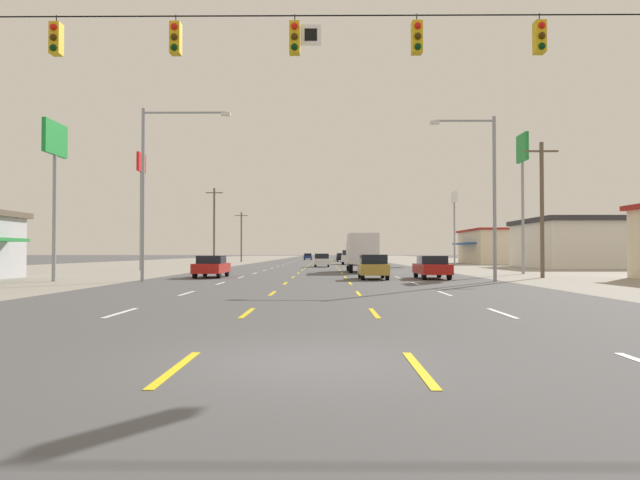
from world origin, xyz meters
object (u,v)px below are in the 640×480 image
at_px(hatchback_inner_right_farthest, 342,257).
at_px(pole_sign_right_row_1, 522,167).
at_px(pole_sign_left_row_1, 141,183).
at_px(streetlight_right_row_0, 488,186).
at_px(hatchback_inner_right_nearest, 373,267).
at_px(box_truck_inner_right_midfar, 362,251).
at_px(sedan_inner_left_distant_b, 308,256).
at_px(pole_sign_right_row_2, 454,208).
at_px(sedan_far_left_mid, 212,266).
at_px(pole_sign_left_row_0, 55,156).
at_px(streetlight_left_row_0, 153,179).
at_px(sedan_inner_right_distant_a, 340,257).
at_px(sedan_far_right_near, 432,267).
at_px(hatchback_center_turn_far, 322,260).
at_px(suv_inner_right_farther, 349,257).

relative_size(hatchback_inner_right_farthest, pole_sign_right_row_1, 0.36).
distance_m(pole_sign_left_row_1, streetlight_right_row_0, 33.16).
bearing_deg(hatchback_inner_right_nearest, box_truck_inner_right_midfar, 89.44).
bearing_deg(sedan_inner_left_distant_b, pole_sign_left_row_1, -99.81).
relative_size(pole_sign_right_row_1, pole_sign_right_row_2, 1.13).
bearing_deg(sedan_far_left_mid, pole_sign_left_row_0, -146.15).
distance_m(box_truck_inner_right_midfar, streetlight_left_row_0, 21.00).
distance_m(sedan_far_left_mid, sedan_inner_right_distant_a, 88.49).
xyz_separation_m(sedan_far_right_near, streetlight_right_row_0, (2.59, -3.55, 4.73)).
xyz_separation_m(sedan_inner_right_distant_a, pole_sign_right_row_2, (13.66, -50.93, 6.71)).
bearing_deg(pole_sign_left_row_1, streetlight_right_row_0, -36.80).
xyz_separation_m(pole_sign_right_row_2, streetlight_right_row_0, (-7.62, -42.18, -1.97)).
xyz_separation_m(sedan_far_right_near, sedan_inner_left_distant_b, (-10.69, 92.51, 0.00)).
height_order(sedan_far_left_mid, streetlight_left_row_0, streetlight_left_row_0).
bearing_deg(box_truck_inner_right_midfar, hatchback_center_turn_far, 101.50).
distance_m(hatchback_center_turn_far, sedan_inner_right_distant_a, 60.10).
relative_size(hatchback_inner_right_nearest, sedan_far_left_mid, 0.87).
height_order(sedan_inner_left_distant_b, streetlight_right_row_0, streetlight_right_row_0).
height_order(pole_sign_right_row_2, streetlight_left_row_0, streetlight_left_row_0).
relative_size(hatchback_inner_right_nearest, pole_sign_right_row_2, 0.40).
distance_m(box_truck_inner_right_midfar, suv_inner_right_farther, 30.58).
xyz_separation_m(hatchback_inner_right_farthest, sedan_inner_right_distant_a, (0.33, 22.00, -0.03)).
bearing_deg(pole_sign_right_row_2, hatchback_inner_right_nearest, -109.61).
height_order(sedan_far_right_near, suv_inner_right_farther, suv_inner_right_farther).
bearing_deg(hatchback_inner_right_farthest, sedan_far_left_mid, -99.16).
bearing_deg(sedan_far_left_mid, sedan_inner_right_distant_a, 82.89).
relative_size(hatchback_inner_right_farthest, pole_sign_left_row_1, 0.36).
bearing_deg(pole_sign_right_row_1, hatchback_inner_right_farthest, 101.85).
bearing_deg(hatchback_inner_right_farthest, pole_sign_left_row_1, -111.39).
bearing_deg(pole_sign_right_row_2, hatchback_inner_right_farthest, 115.81).
relative_size(streetlight_left_row_0, streetlight_right_row_0, 1.05).
bearing_deg(sedan_far_left_mid, hatchback_inner_right_farthest, 80.84).
bearing_deg(sedan_far_left_mid, sedan_inner_left_distant_b, 87.66).
bearing_deg(sedan_far_left_mid, hatchback_inner_right_nearest, -12.85).
relative_size(box_truck_inner_right_midfar, pole_sign_left_row_1, 0.66).
xyz_separation_m(sedan_far_left_mid, pole_sign_left_row_1, (-9.48, 14.51, 7.41)).
bearing_deg(box_truck_inner_right_midfar, sedan_inner_right_distant_a, 89.84).
bearing_deg(hatchback_inner_right_nearest, pole_sign_right_row_2, 70.39).
xyz_separation_m(hatchback_inner_right_nearest, hatchback_center_turn_far, (-3.37, 30.24, 0.00)).
height_order(box_truck_inner_right_midfar, hatchback_inner_right_farthest, box_truck_inner_right_midfar).
height_order(sedan_far_left_mid, pole_sign_left_row_0, pole_sign_left_row_0).
xyz_separation_m(sedan_far_left_mid, pole_sign_left_row_0, (-8.03, -5.39, 6.48)).
bearing_deg(hatchback_inner_right_farthest, hatchback_inner_right_nearest, -90.01).
relative_size(sedan_inner_left_distant_b, pole_sign_left_row_0, 0.49).
relative_size(suv_inner_right_farther, sedan_inner_right_distant_a, 1.09).
relative_size(sedan_inner_left_distant_b, pole_sign_left_row_1, 0.41).
xyz_separation_m(box_truck_inner_right_midfar, suv_inner_right_farther, (0.18, 30.57, -0.81)).
bearing_deg(sedan_far_left_mid, pole_sign_right_row_1, 15.77).
distance_m(hatchback_inner_right_farthest, pole_sign_left_row_1, 55.59).
bearing_deg(suv_inner_right_farther, sedan_inner_right_distant_a, 89.94).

